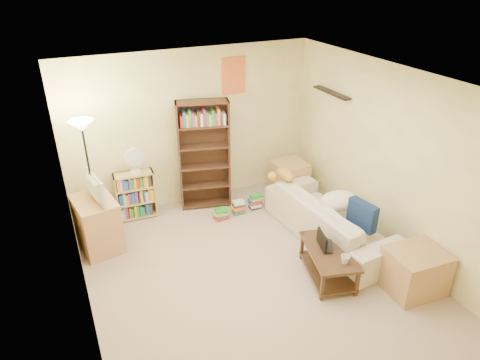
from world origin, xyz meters
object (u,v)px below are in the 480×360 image
object	(u,v)px
television	(91,188)
tall_bookshelf	(204,153)
short_bookshelf	(136,196)
end_cabinet	(415,271)
coffee_table	(328,259)
laptop	(331,246)
tv_stand	(97,224)
tabby_cat	(283,175)
desk_fan	(135,160)
side_table	(290,178)
sofa	(331,219)
mug	(345,259)
floor_lamp	(85,148)

from	to	relation	value
television	tall_bookshelf	size ratio (longest dim) A/B	0.37
short_bookshelf	end_cabinet	xyz separation A→B (m)	(2.69, -3.09, -0.11)
coffee_table	laptop	world-z (taller)	laptop
tv_stand	television	size ratio (longest dim) A/B	1.16
tabby_cat	desk_fan	bearing A→B (deg)	156.64
side_table	laptop	bearing A→B (deg)	-106.82
tv_stand	coffee_table	bearing A→B (deg)	-45.68
laptop	end_cabinet	size ratio (longest dim) A/B	0.52
tabby_cat	television	world-z (taller)	television
sofa	side_table	distance (m)	1.40
sofa	tv_stand	size ratio (longest dim) A/B	2.97
mug	tv_stand	distance (m)	3.35
desk_fan	side_table	xyz separation A→B (m)	(2.51, -0.31, -0.71)
television	tall_bookshelf	world-z (taller)	tall_bookshelf
side_table	mug	bearing A→B (deg)	-105.53
mug	floor_lamp	world-z (taller)	floor_lamp
end_cabinet	desk_fan	bearing A→B (deg)	131.00
television	short_bookshelf	distance (m)	1.03
mug	short_bookshelf	world-z (taller)	short_bookshelf
television	floor_lamp	distance (m)	0.54
coffee_table	short_bookshelf	size ratio (longest dim) A/B	1.33
short_bookshelf	sofa	bearing A→B (deg)	-32.08
laptop	tv_stand	world-z (taller)	tv_stand
tv_stand	short_bookshelf	bearing A→B (deg)	31.45
coffee_table	short_bookshelf	bearing A→B (deg)	142.72
coffee_table	tall_bookshelf	size ratio (longest dim) A/B	0.58
tabby_cat	tv_stand	world-z (taller)	tabby_cat
laptop	television	world-z (taller)	television
tabby_cat	end_cabinet	xyz separation A→B (m)	(0.61, -2.17, -0.45)
sofa	laptop	distance (m)	0.82
laptop	side_table	size ratio (longest dim) A/B	0.59
end_cabinet	short_bookshelf	bearing A→B (deg)	131.07
tabby_cat	coffee_table	xyz separation A→B (m)	(-0.19, -1.52, -0.47)
television	side_table	world-z (taller)	television
desk_fan	tall_bookshelf	bearing A→B (deg)	-3.48
side_table	television	bearing A→B (deg)	-176.22
sofa	tv_stand	distance (m)	3.29
sofa	laptop	size ratio (longest dim) A/B	6.44
coffee_table	side_table	world-z (taller)	side_table
sofa	television	xyz separation A→B (m)	(-3.07, 1.18, 0.62)
laptop	desk_fan	size ratio (longest dim) A/B	0.84
laptop	end_cabinet	xyz separation A→B (m)	(0.75, -0.68, -0.14)
sofa	end_cabinet	xyz separation A→B (m)	(0.28, -1.34, -0.04)
short_bookshelf	desk_fan	world-z (taller)	desk_fan
tabby_cat	tv_stand	size ratio (longest dim) A/B	0.67
television	end_cabinet	distance (m)	4.24
tabby_cat	end_cabinet	bearing A→B (deg)	-74.20
sofa	desk_fan	distance (m)	3.00
short_bookshelf	end_cabinet	distance (m)	4.10
laptop	coffee_table	bearing A→B (deg)	158.39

